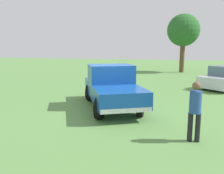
% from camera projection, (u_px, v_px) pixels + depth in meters
% --- Properties ---
extents(ground_plane, '(80.00, 80.00, 0.00)m').
position_uv_depth(ground_plane, '(112.00, 109.00, 9.92)').
color(ground_plane, '#5B8C47').
extents(pickup_truck, '(5.15, 3.81, 1.84)m').
position_uv_depth(pickup_truck, '(111.00, 85.00, 10.16)').
color(pickup_truck, black).
rests_on(pickup_truck, ground_plane).
extents(person_bystander, '(0.33, 0.34, 1.69)m').
position_uv_depth(person_bystander, '(195.00, 108.00, 6.36)').
color(person_bystander, black).
rests_on(person_bystander, ground_plane).
extents(tree_back_right, '(3.26, 3.26, 5.94)m').
position_uv_depth(tree_back_right, '(183.00, 31.00, 23.68)').
color(tree_back_right, brown).
rests_on(tree_back_right, ground_plane).
extents(traffic_cone, '(0.32, 0.32, 0.55)m').
position_uv_depth(traffic_cone, '(133.00, 86.00, 14.09)').
color(traffic_cone, orange).
rests_on(traffic_cone, ground_plane).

